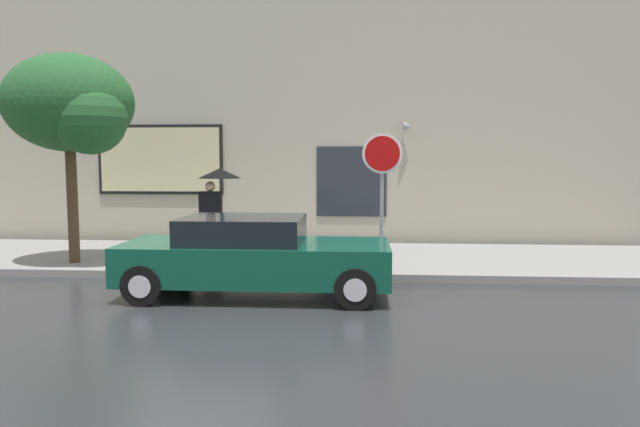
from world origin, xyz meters
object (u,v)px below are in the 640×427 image
Objects in this scene: parked_car at (254,256)px; fire_hydrant at (276,249)px; pedestrian_with_umbrella at (217,187)px; stop_sign at (382,174)px; street_tree at (73,107)px.

fire_hydrant is at bearing 86.02° from parked_car.
parked_car is at bearing -93.98° from fire_hydrant.
parked_car reaches higher than fire_hydrant.
stop_sign reaches higher than pedestrian_with_umbrella.
stop_sign is (6.18, -0.31, -1.33)m from street_tree.
pedestrian_with_umbrella is 0.45× the size of street_tree.
street_tree is (-4.00, 1.90, 2.66)m from parked_car.
stop_sign reaches higher than parked_car.
street_tree is 1.62× the size of stop_sign.
fire_hydrant is at bearing -2.87° from street_tree.
street_tree is (-2.58, -1.26, 1.66)m from pedestrian_with_umbrella.
fire_hydrant is 2.41m from pedestrian_with_umbrella.
fire_hydrant is 4.98m from street_tree.
street_tree reaches higher than stop_sign.
pedestrian_with_umbrella reaches higher than parked_car.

